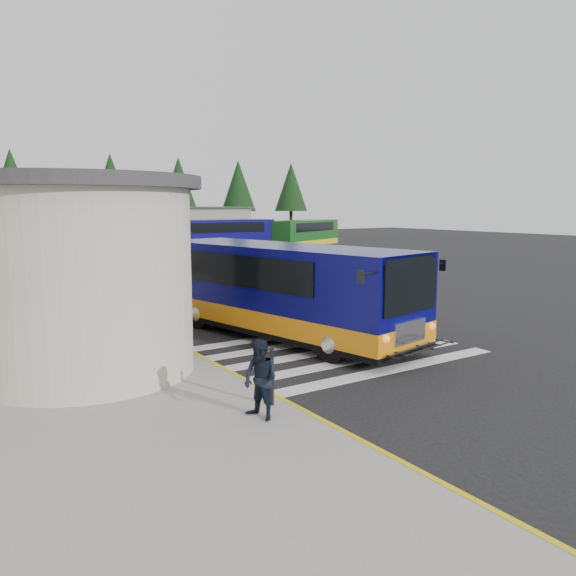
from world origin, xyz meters
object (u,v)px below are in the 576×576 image
pedestrian_a (160,349)px  pedestrian_b (261,380)px  transit_bus (282,293)px  far_bus_b (304,233)px  far_bus_a (219,234)px  bollard (271,377)px

pedestrian_a → pedestrian_b: size_ratio=1.01×
transit_bus → pedestrian_a: size_ratio=6.91×
pedestrian_b → far_bus_b: size_ratio=0.16×
transit_bus → pedestrian_a: transit_bus is taller
pedestrian_b → far_bus_b: bearing=129.5°
far_bus_a → bollard: bearing=156.9°
far_bus_a → far_bus_b: far_bus_a is taller
pedestrian_a → far_bus_b: far_bus_b is taller
transit_bus → far_bus_b: 38.31m
pedestrian_a → pedestrian_b: 3.42m
pedestrian_a → far_bus_b: bearing=-65.8°
transit_bus → far_bus_b: bearing=42.6°
far_bus_a → pedestrian_a: bearing=153.4°
transit_bus → bollard: transit_bus is taller
pedestrian_a → bollard: bearing=179.4°
transit_bus → pedestrian_b: (-4.46, -6.19, -0.50)m
bollard → pedestrian_a: bearing=115.8°
pedestrian_b → pedestrian_a: bearing=178.5°
far_bus_a → far_bus_b: size_ratio=1.04×
transit_bus → bollard: bearing=-135.8°
bollard → far_bus_a: 40.70m
pedestrian_a → far_bus_a: (18.49, 34.11, 0.76)m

